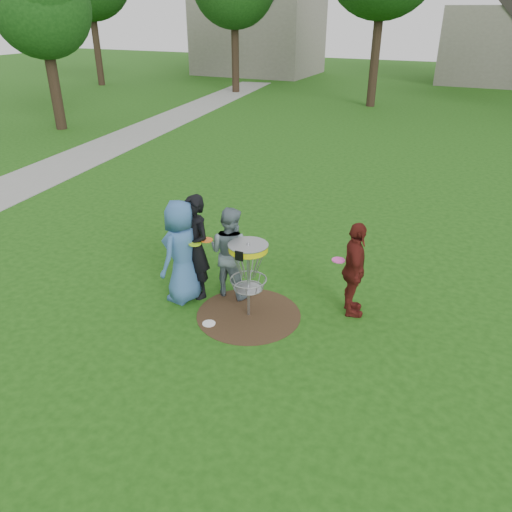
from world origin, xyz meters
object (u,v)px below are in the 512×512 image
at_px(player_black, 195,247).
at_px(disc_golf_basket, 248,262).
at_px(player_blue, 182,252).
at_px(player_grey, 230,252).
at_px(player_maroon, 354,270).

xyz_separation_m(player_black, disc_golf_basket, (1.16, -0.23, 0.06)).
xyz_separation_m(player_blue, disc_golf_basket, (1.30, -0.02, 0.08)).
bearing_deg(disc_golf_basket, player_black, 168.60).
bearing_deg(player_grey, disc_golf_basket, 144.16).
relative_size(player_blue, player_grey, 1.11).
relative_size(player_blue, disc_golf_basket, 1.36).
bearing_deg(player_blue, disc_golf_basket, 94.08).
distance_m(player_grey, disc_golf_basket, 0.84).
height_order(player_blue, player_maroon, player_blue).
height_order(player_maroon, disc_golf_basket, player_maroon).
height_order(player_black, player_maroon, player_black).
height_order(player_grey, disc_golf_basket, player_grey).
xyz_separation_m(player_blue, player_maroon, (2.87, 0.80, -0.10)).
bearing_deg(player_maroon, disc_golf_basket, 97.35).
height_order(player_blue, disc_golf_basket, player_blue).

